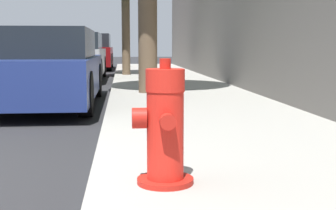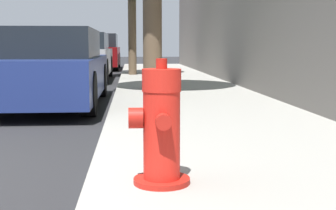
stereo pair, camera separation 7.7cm
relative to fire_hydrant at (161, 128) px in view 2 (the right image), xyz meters
The scene contains 5 objects.
sidewalk_slab 0.96m from the fire_hydrant, 11.79° to the left, with size 2.69×40.00×0.11m.
fire_hydrant is the anchor object (origin of this frame).
parked_car_near 5.17m from the fire_hydrant, 107.34° to the left, with size 1.73×4.27×1.26m.
parked_car_mid 11.10m from the fire_hydrant, 98.78° to the left, with size 1.80×4.42×1.35m.
parked_car_far 17.09m from the fire_hydrant, 95.30° to the left, with size 1.81×4.48×1.48m.
Camera 2 is at (2.36, -3.09, 0.99)m, focal length 50.00 mm.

